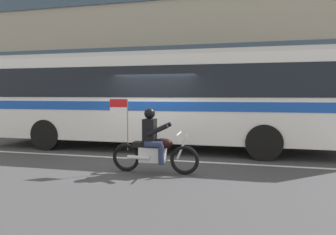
% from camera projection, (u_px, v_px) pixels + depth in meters
% --- Properties ---
extents(ground_plane, '(60.00, 60.00, 0.00)m').
position_uv_depth(ground_plane, '(154.00, 155.00, 8.85)').
color(ground_plane, '#3D3D3F').
extents(sidewalk_curb, '(28.00, 3.80, 0.15)m').
position_uv_depth(sidewalk_curb, '(182.00, 132.00, 13.80)').
color(sidewalk_curb, gray).
rests_on(sidewalk_curb, ground_plane).
extents(lane_center_stripe, '(26.60, 0.14, 0.01)m').
position_uv_depth(lane_center_stripe, '(149.00, 159.00, 8.26)').
color(lane_center_stripe, silver).
rests_on(lane_center_stripe, ground_plane).
extents(office_building_facade, '(28.00, 0.89, 11.01)m').
position_uv_depth(office_building_facade, '(190.00, 28.00, 15.58)').
color(office_building_facade, gray).
rests_on(office_building_facade, ground_plane).
extents(transit_bus, '(12.08, 2.67, 3.22)m').
position_uv_depth(transit_bus, '(161.00, 95.00, 9.87)').
color(transit_bus, white).
rests_on(transit_bus, ground_plane).
extents(motorcycle_with_rider, '(2.20, 0.64, 1.78)m').
position_uv_depth(motorcycle_with_rider, '(154.00, 145.00, 6.80)').
color(motorcycle_with_rider, black).
rests_on(motorcycle_with_rider, ground_plane).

